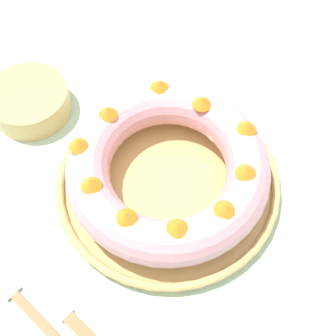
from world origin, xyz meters
TOP-DOWN VIEW (x-y plane):
  - ground_plane at (0.00, 0.00)m, footprint 8.00×8.00m
  - dining_table at (0.00, 0.00)m, footprint 1.33×1.30m
  - serving_dish at (0.02, 0.02)m, footprint 0.33×0.33m
  - bundt_cake at (0.02, 0.02)m, footprint 0.28×0.28m
  - fork at (-0.23, 0.02)m, footprint 0.02×0.22m
  - cake_knife at (-0.20, -0.02)m, footprint 0.02×0.19m
  - side_bowl at (-0.02, 0.27)m, footprint 0.13×0.13m

SIDE VIEW (x-z plane):
  - ground_plane at x=0.00m, z-range 0.00..0.00m
  - dining_table at x=0.00m, z-range 0.29..1.03m
  - fork at x=-0.23m, z-range 0.73..0.74m
  - cake_knife at x=-0.20m, z-range 0.73..0.74m
  - serving_dish at x=0.02m, z-range 0.73..0.76m
  - side_bowl at x=-0.02m, z-range 0.73..0.78m
  - bundt_cake at x=0.02m, z-range 0.75..0.82m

